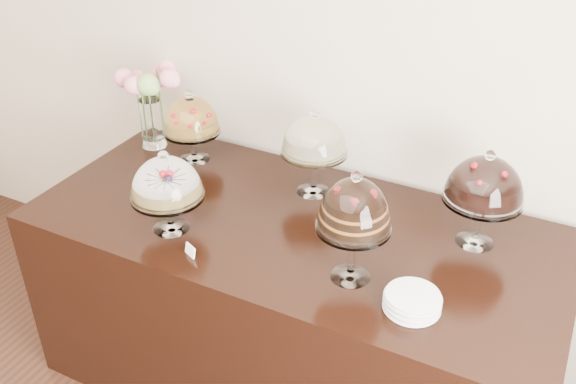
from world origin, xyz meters
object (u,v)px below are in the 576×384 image
at_px(display_counter, 293,306).
at_px(cake_stand_choco_layer, 354,209).
at_px(cake_stand_sugar_sponge, 166,182).
at_px(cake_stand_cheesecake, 314,139).
at_px(cake_stand_dark_choco, 485,184).
at_px(flower_vase, 150,94).
at_px(cake_stand_fruit_tart, 191,118).
at_px(plate_stack, 412,302).

bearing_deg(display_counter, cake_stand_choco_layer, -31.89).
bearing_deg(display_counter, cake_stand_sugar_sponge, -149.47).
relative_size(display_counter, cake_stand_sugar_sponge, 6.22).
relative_size(cake_stand_sugar_sponge, cake_stand_cheesecake, 0.90).
relative_size(cake_stand_dark_choco, flower_vase, 0.92).
bearing_deg(cake_stand_choco_layer, cake_stand_fruit_tart, 154.32).
xyz_separation_m(cake_stand_choco_layer, cake_stand_fruit_tart, (-1.01, 0.49, -0.07)).
xyz_separation_m(cake_stand_sugar_sponge, cake_stand_dark_choco, (1.12, 0.47, 0.05)).
relative_size(cake_stand_dark_choco, cake_stand_fruit_tart, 1.13).
distance_m(display_counter, cake_stand_sugar_sponge, 0.83).
distance_m(cake_stand_fruit_tart, plate_stack, 1.40).
distance_m(cake_stand_sugar_sponge, flower_vase, 0.76).
height_order(cake_stand_dark_choco, cake_stand_fruit_tart, cake_stand_dark_choco).
xyz_separation_m(cake_stand_sugar_sponge, cake_stand_cheesecake, (0.39, 0.52, 0.04)).
bearing_deg(cake_stand_fruit_tart, cake_stand_dark_choco, -2.73).
xyz_separation_m(display_counter, cake_stand_cheesecake, (-0.04, 0.27, 0.71)).
bearing_deg(flower_vase, cake_stand_choco_layer, -22.25).
height_order(cake_stand_sugar_sponge, cake_stand_dark_choco, cake_stand_dark_choco).
distance_m(cake_stand_choco_layer, cake_stand_cheesecake, 0.61).
xyz_separation_m(cake_stand_sugar_sponge, flower_vase, (-0.50, 0.56, 0.06)).
relative_size(display_counter, plate_stack, 11.42).
xyz_separation_m(display_counter, cake_stand_sugar_sponge, (-0.43, -0.25, 0.67)).
relative_size(cake_stand_cheesecake, flower_vase, 0.89).
distance_m(flower_vase, plate_stack, 1.65).
bearing_deg(flower_vase, cake_stand_cheesecake, -2.55).
distance_m(display_counter, cake_stand_cheesecake, 0.76).
distance_m(cake_stand_sugar_sponge, cake_stand_fruit_tart, 0.59).
bearing_deg(cake_stand_cheesecake, display_counter, -82.16).
bearing_deg(cake_stand_choco_layer, cake_stand_sugar_sponge, -176.74).
distance_m(cake_stand_cheesecake, cake_stand_fruit_tart, 0.64).
relative_size(cake_stand_sugar_sponge, plate_stack, 1.84).
height_order(display_counter, cake_stand_cheesecake, cake_stand_cheesecake).
relative_size(cake_stand_fruit_tart, flower_vase, 0.82).
bearing_deg(flower_vase, plate_stack, -21.05).
relative_size(cake_stand_sugar_sponge, cake_stand_dark_choco, 0.87).
bearing_deg(cake_stand_sugar_sponge, plate_stack, -1.31).
xyz_separation_m(cake_stand_sugar_sponge, plate_stack, (1.02, -0.02, -0.19)).
distance_m(cake_stand_choco_layer, plate_stack, 0.37).
relative_size(cake_stand_fruit_tart, plate_stack, 1.87).
distance_m(cake_stand_sugar_sponge, cake_stand_dark_choco, 1.22).
bearing_deg(plate_stack, cake_stand_cheesecake, 139.03).
xyz_separation_m(cake_stand_sugar_sponge, cake_stand_choco_layer, (0.77, 0.04, 0.08)).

